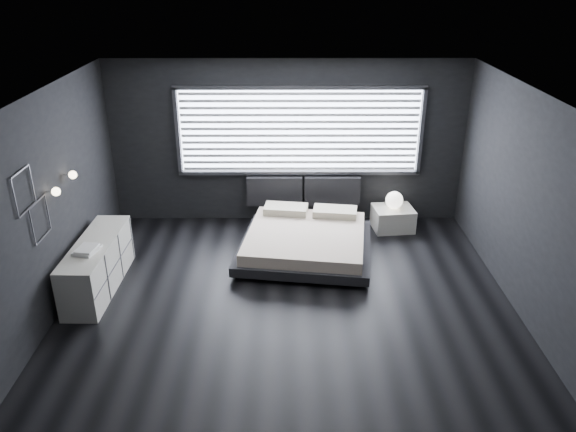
{
  "coord_description": "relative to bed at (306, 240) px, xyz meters",
  "views": [
    {
      "loc": [
        -0.03,
        -6.41,
        4.19
      ],
      "look_at": [
        0.0,
        0.85,
        0.9
      ],
      "focal_mm": 35.0,
      "sensor_mm": 36.0,
      "label": 1
    }
  ],
  "objects": [
    {
      "name": "room",
      "position": [
        -0.28,
        -1.38,
        1.16
      ],
      "size": [
        6.04,
        6.0,
        2.8
      ],
      "color": "black",
      "rests_on": "ground"
    },
    {
      "name": "sconce_far",
      "position": [
        -3.16,
        -0.73,
        1.36
      ],
      "size": [
        0.18,
        0.11,
        0.11
      ],
      "color": "silver",
      "rests_on": "ground"
    },
    {
      "name": "bed",
      "position": [
        0.0,
        0.0,
        0.0
      ],
      "size": [
        2.24,
        2.16,
        0.52
      ],
      "color": "black",
      "rests_on": "ground"
    },
    {
      "name": "wall_art_lower",
      "position": [
        -3.25,
        -1.68,
        1.14
      ],
      "size": [
        0.01,
        0.48,
        0.48
      ],
      "color": "#47474C",
      "rests_on": "ground"
    },
    {
      "name": "window",
      "position": [
        -0.08,
        1.31,
        1.37
      ],
      "size": [
        4.14,
        0.09,
        1.52
      ],
      "color": "white",
      "rests_on": "ground"
    },
    {
      "name": "headboard",
      "position": [
        -0.01,
        1.26,
        0.33
      ],
      "size": [
        1.96,
        0.16,
        0.52
      ],
      "color": "black",
      "rests_on": "ground"
    },
    {
      "name": "dresser",
      "position": [
        -2.93,
        -0.97,
        0.12
      ],
      "size": [
        0.54,
        1.79,
        0.71
      ],
      "color": "beige",
      "rests_on": "ground"
    },
    {
      "name": "orb_lamp",
      "position": [
        1.52,
        0.93,
        0.29
      ],
      "size": [
        0.29,
        0.29,
        0.29
      ],
      "primitive_type": "sphere",
      "color": "white",
      "rests_on": "nightstand"
    },
    {
      "name": "nightstand",
      "position": [
        1.52,
        0.92,
        -0.05
      ],
      "size": [
        0.72,
        0.62,
        0.39
      ],
      "primitive_type": "cube",
      "rotation": [
        0.0,
        0.0,
        0.11
      ],
      "color": "beige",
      "rests_on": "ground"
    },
    {
      "name": "wall_art_upper",
      "position": [
        -3.25,
        -1.93,
        1.61
      ],
      "size": [
        0.01,
        0.48,
        0.48
      ],
      "color": "#47474C",
      "rests_on": "ground"
    },
    {
      "name": "sconce_near",
      "position": [
        -3.16,
        -1.33,
        1.36
      ],
      "size": [
        0.18,
        0.11,
        0.11
      ],
      "color": "silver",
      "rests_on": "ground"
    },
    {
      "name": "book_stack",
      "position": [
        -2.93,
        -1.24,
        0.5
      ],
      "size": [
        0.34,
        0.4,
        0.07
      ],
      "color": "white",
      "rests_on": "dresser"
    }
  ]
}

